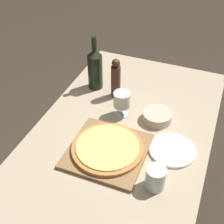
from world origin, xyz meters
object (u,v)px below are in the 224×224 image
Objects in this scene: wine_bottle at (95,68)px; small_bowl at (157,117)px; pizza at (107,148)px; wine_glass at (122,100)px; pepper_mill at (116,79)px.

wine_bottle is 2.14× the size of small_bowl.
wine_bottle reaches higher than pizza.
small_bowl is (0.19, 0.03, -0.07)m from wine_glass.
pepper_mill is 0.17m from wine_glass.
small_bowl is (0.28, -0.12, -0.09)m from pepper_mill.
small_bowl is at bearing -23.84° from pepper_mill.
wine_glass is (-0.03, 0.28, 0.07)m from pizza.
pizza is 1.03× the size of wine_bottle.
wine_bottle is (-0.27, 0.47, 0.10)m from pizza.
pizza is 0.46m from pepper_mill.
wine_glass is 0.20m from small_bowl.
wine_bottle is 2.29× the size of wine_glass.
pepper_mill is 1.69× the size of wine_glass.
wine_bottle reaches higher than small_bowl.
wine_bottle is 1.36× the size of pepper_mill.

